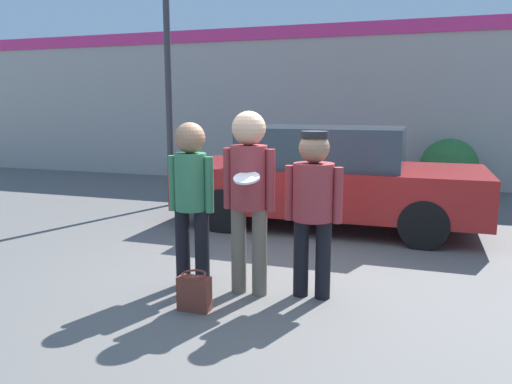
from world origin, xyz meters
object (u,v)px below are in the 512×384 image
object	(u,v)px
person_left	(191,191)
handbag	(194,292)
person_right	(313,199)
person_middle_with_frisbee	(249,185)
parked_car_near	(327,177)
shrub	(449,167)

from	to	relation	value
person_left	handbag	distance (m)	1.04
person_right	person_middle_with_frisbee	bearing A→B (deg)	-169.85
person_right	parked_car_near	distance (m)	3.02
parked_car_near	handbag	xyz separation A→B (m)	(-0.55, -3.66, -0.60)
person_left	handbag	xyz separation A→B (m)	(0.28, -0.55, -0.84)
person_right	parked_car_near	xyz separation A→B (m)	(-0.40, 2.99, -0.21)
parked_car_near	shrub	distance (m)	4.04
handbag	parked_car_near	bearing A→B (deg)	81.39
person_middle_with_frisbee	person_right	xyz separation A→B (m)	(0.62, 0.11, -0.12)
person_middle_with_frisbee	person_right	size ratio (longest dim) A/B	1.11
shrub	handbag	world-z (taller)	shrub
parked_car_near	shrub	bearing A→B (deg)	61.44
shrub	handbag	bearing A→B (deg)	-109.02
person_middle_with_frisbee	person_left	bearing A→B (deg)	-178.89
handbag	person_middle_with_frisbee	bearing A→B (deg)	58.80
person_right	shrub	xyz separation A→B (m)	(1.53, 6.53, -0.39)
handbag	person_left	bearing A→B (deg)	116.67
person_left	parked_car_near	xyz separation A→B (m)	(0.83, 3.11, -0.24)
person_left	person_middle_with_frisbee	world-z (taller)	person_middle_with_frisbee
person_right	handbag	world-z (taller)	person_right
person_left	handbag	bearing A→B (deg)	-63.33
shrub	handbag	xyz separation A→B (m)	(-2.48, -7.20, -0.42)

